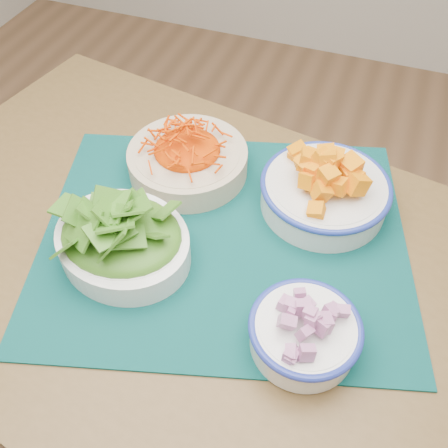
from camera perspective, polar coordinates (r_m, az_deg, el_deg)
name	(u,v)px	position (r m, az deg, el deg)	size (l,w,h in m)	color
ground	(162,397)	(1.52, -7.11, -19.00)	(4.00, 4.00, 0.00)	#9B6F4B
table	(185,285)	(0.92, -4.50, -6.92)	(1.24, 0.94, 0.75)	brown
placemat	(224,236)	(0.84, 0.00, -1.43)	(0.61, 0.50, 0.00)	#022B2A
carrot_bowl	(188,156)	(0.92, -4.19, 7.81)	(0.24, 0.24, 0.08)	beige
squash_bowl	(326,185)	(0.87, 11.58, 4.40)	(0.27, 0.27, 0.11)	silver
lettuce_bowl	(121,233)	(0.79, -11.69, -1.04)	(0.27, 0.25, 0.11)	white
onion_bowl	(305,330)	(0.70, 9.23, -11.90)	(0.16, 0.16, 0.08)	white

